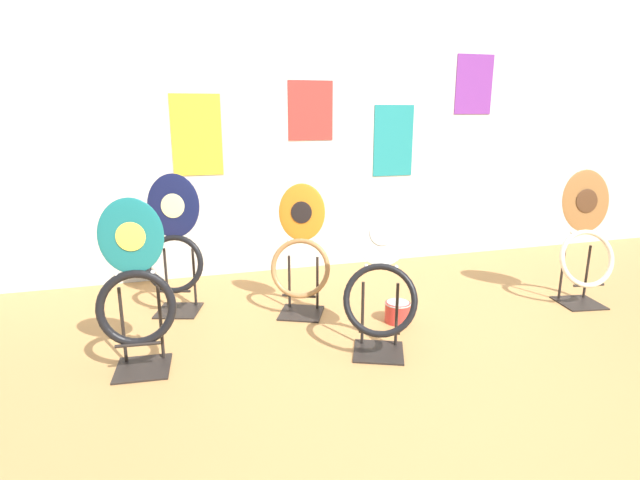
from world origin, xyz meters
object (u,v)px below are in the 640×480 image
at_px(toilet_seat_display_orange_sun, 301,254).
at_px(paint_can, 398,311).
at_px(toilet_seat_display_white_plain, 380,289).
at_px(toilet_seat_display_teal_sax, 136,296).
at_px(toilet_seat_display_navy_moon, 174,250).
at_px(toilet_seat_display_woodgrain, 586,244).

bearing_deg(toilet_seat_display_orange_sun, paint_can, -28.90).
bearing_deg(toilet_seat_display_white_plain, toilet_seat_display_teal_sax, 172.95).
bearing_deg(toilet_seat_display_teal_sax, toilet_seat_display_navy_moon, 75.73).
xyz_separation_m(toilet_seat_display_teal_sax, toilet_seat_display_navy_moon, (0.20, 0.78, 0.01)).
height_order(toilet_seat_display_white_plain, paint_can, toilet_seat_display_white_plain).
relative_size(toilet_seat_display_white_plain, toilet_seat_display_woodgrain, 0.90).
bearing_deg(toilet_seat_display_white_plain, toilet_seat_display_woodgrain, 9.83).
height_order(toilet_seat_display_navy_moon, toilet_seat_display_orange_sun, toilet_seat_display_navy_moon).
xyz_separation_m(toilet_seat_display_orange_sun, paint_can, (0.57, -0.31, -0.35)).
bearing_deg(toilet_seat_display_navy_moon, toilet_seat_display_woodgrain, -13.36).
bearing_deg(toilet_seat_display_white_plain, paint_can, 51.51).
xyz_separation_m(toilet_seat_display_teal_sax, toilet_seat_display_white_plain, (1.29, -0.16, -0.04)).
height_order(toilet_seat_display_teal_sax, toilet_seat_display_navy_moon, toilet_seat_display_navy_moon).
relative_size(toilet_seat_display_orange_sun, toilet_seat_display_woodgrain, 0.93).
bearing_deg(toilet_seat_display_navy_moon, toilet_seat_display_orange_sun, -19.14).
xyz_separation_m(toilet_seat_display_white_plain, paint_can, (0.28, 0.35, -0.31)).
bearing_deg(toilet_seat_display_orange_sun, toilet_seat_display_teal_sax, -153.22).
xyz_separation_m(toilet_seat_display_teal_sax, paint_can, (1.57, 0.19, -0.35)).
height_order(toilet_seat_display_white_plain, toilet_seat_display_orange_sun, toilet_seat_display_orange_sun).
xyz_separation_m(toilet_seat_display_navy_moon, paint_can, (1.37, -0.59, -0.36)).
bearing_deg(toilet_seat_display_orange_sun, toilet_seat_display_woodgrain, -10.90).
bearing_deg(toilet_seat_display_woodgrain, toilet_seat_display_teal_sax, -177.49).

